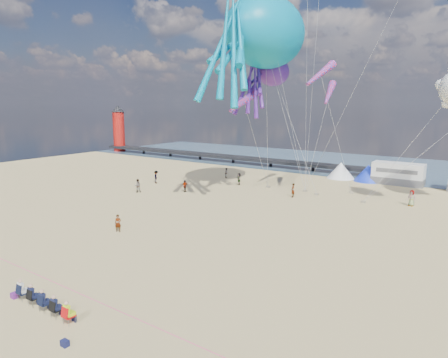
{
  "coord_description": "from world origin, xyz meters",
  "views": [
    {
      "loc": [
        17.52,
        -17.93,
        11.07
      ],
      "look_at": [
        0.65,
        6.0,
        5.48
      ],
      "focal_mm": 32.0,
      "sensor_mm": 36.0,
      "label": 1
    }
  ],
  "objects_px": {
    "sandbag_a": "(268,187)",
    "sandbag_e": "(305,191)",
    "beachgoer_7": "(227,173)",
    "kite_octopus_purple": "(273,71)",
    "beachgoer_3": "(185,186)",
    "sandbag_d": "(351,193)",
    "sandbag_b": "(317,194)",
    "beachgoer_2": "(156,177)",
    "kite_octopus_teal": "(266,32)",
    "lighthouse": "(119,132)",
    "cooler_navy": "(65,343)",
    "windsock_mid": "(320,74)",
    "tent_white": "(341,170)",
    "beachgoer_1": "(138,186)",
    "windsock_left": "(244,101)",
    "beachgoer_0": "(412,198)",
    "standing_person": "(118,223)",
    "beachgoer_5": "(293,190)",
    "tent_blue": "(368,173)",
    "sandbag_c": "(363,202)",
    "beachgoer_4": "(239,179)",
    "windsock_right": "(329,93)",
    "motorhome_0": "(398,174)",
    "cooler_purple": "(14,295)"
  },
  "relations": [
    {
      "from": "beachgoer_0",
      "to": "beachgoer_4",
      "type": "distance_m",
      "value": 21.72
    },
    {
      "from": "beachgoer_2",
      "to": "kite_octopus_teal",
      "type": "xyz_separation_m",
      "value": [
        16.27,
        1.43,
        17.91
      ]
    },
    {
      "from": "sandbag_a",
      "to": "beachgoer_5",
      "type": "bearing_deg",
      "value": -31.16
    },
    {
      "from": "beachgoer_1",
      "to": "kite_octopus_teal",
      "type": "relative_size",
      "value": 0.12
    },
    {
      "from": "beachgoer_0",
      "to": "kite_octopus_teal",
      "type": "height_order",
      "value": "kite_octopus_teal"
    },
    {
      "from": "tent_blue",
      "to": "beachgoer_3",
      "type": "bearing_deg",
      "value": -129.42
    },
    {
      "from": "beachgoer_0",
      "to": "beachgoer_1",
      "type": "distance_m",
      "value": 32.06
    },
    {
      "from": "sandbag_a",
      "to": "windsock_left",
      "type": "height_order",
      "value": "windsock_left"
    },
    {
      "from": "kite_octopus_purple",
      "to": "windsock_mid",
      "type": "xyz_separation_m",
      "value": [
        6.13,
        0.07,
        -0.53
      ]
    },
    {
      "from": "beachgoer_3",
      "to": "sandbag_d",
      "type": "xyz_separation_m",
      "value": [
        17.49,
        11.27,
        -0.64
      ]
    },
    {
      "from": "beachgoer_7",
      "to": "kite_octopus_purple",
      "type": "relative_size",
      "value": 0.15
    },
    {
      "from": "cooler_purple",
      "to": "beachgoer_3",
      "type": "distance_m",
      "value": 28.83
    },
    {
      "from": "lighthouse",
      "to": "windsock_left",
      "type": "xyz_separation_m",
      "value": [
        48.95,
        -23.17,
        6.77
      ]
    },
    {
      "from": "kite_octopus_purple",
      "to": "windsock_mid",
      "type": "relative_size",
      "value": 1.62
    },
    {
      "from": "windsock_left",
      "to": "windsock_mid",
      "type": "relative_size",
      "value": 1.01
    },
    {
      "from": "sandbag_a",
      "to": "sandbag_e",
      "type": "distance_m",
      "value": 5.04
    },
    {
      "from": "tent_blue",
      "to": "beachgoer_3",
      "type": "distance_m",
      "value": 26.59
    },
    {
      "from": "beachgoer_3",
      "to": "sandbag_b",
      "type": "height_order",
      "value": "beachgoer_3"
    },
    {
      "from": "lighthouse",
      "to": "cooler_navy",
      "type": "height_order",
      "value": "lighthouse"
    },
    {
      "from": "beachgoer_1",
      "to": "kite_octopus_teal",
      "type": "distance_m",
      "value": 23.86
    },
    {
      "from": "tent_white",
      "to": "beachgoer_2",
      "type": "xyz_separation_m",
      "value": [
        -19.83,
        -18.57,
        -0.32
      ]
    },
    {
      "from": "sandbag_b",
      "to": "windsock_mid",
      "type": "distance_m",
      "value": 14.25
    },
    {
      "from": "sandbag_c",
      "to": "windsock_left",
      "type": "xyz_separation_m",
      "value": [
        -12.28,
        -5.9,
        11.16
      ]
    },
    {
      "from": "beachgoer_5",
      "to": "beachgoer_1",
      "type": "bearing_deg",
      "value": -83.78
    },
    {
      "from": "windsock_mid",
      "to": "sandbag_d",
      "type": "bearing_deg",
      "value": 55.92
    },
    {
      "from": "beachgoer_0",
      "to": "beachgoer_3",
      "type": "xyz_separation_m",
      "value": [
        -24.78,
        -8.91,
        -0.14
      ]
    },
    {
      "from": "tent_white",
      "to": "beachgoer_5",
      "type": "height_order",
      "value": "tent_white"
    },
    {
      "from": "kite_octopus_purple",
      "to": "windsock_left",
      "type": "bearing_deg",
      "value": -106.98
    },
    {
      "from": "beachgoer_3",
      "to": "sandbag_a",
      "type": "height_order",
      "value": "beachgoer_3"
    },
    {
      "from": "kite_octopus_purple",
      "to": "windsock_left",
      "type": "distance_m",
      "value": 7.23
    },
    {
      "from": "beachgoer_7",
      "to": "lighthouse",
      "type": "bearing_deg",
      "value": 27.94
    },
    {
      "from": "standing_person",
      "to": "beachgoer_7",
      "type": "xyz_separation_m",
      "value": [
        -6.82,
        26.4,
        -0.02
      ]
    },
    {
      "from": "beachgoer_2",
      "to": "sandbag_d",
      "type": "relative_size",
      "value": 3.54
    },
    {
      "from": "kite_octopus_teal",
      "to": "windsock_left",
      "type": "relative_size",
      "value": 2.39
    },
    {
      "from": "sandbag_a",
      "to": "motorhome_0",
      "type": "bearing_deg",
      "value": 42.24
    },
    {
      "from": "beachgoer_0",
      "to": "beachgoer_5",
      "type": "bearing_deg",
      "value": -149.52
    },
    {
      "from": "windsock_right",
      "to": "sandbag_e",
      "type": "bearing_deg",
      "value": 141.37
    },
    {
      "from": "tent_white",
      "to": "kite_octopus_purple",
      "type": "height_order",
      "value": "kite_octopus_purple"
    },
    {
      "from": "beachgoer_0",
      "to": "beachgoer_2",
      "type": "bearing_deg",
      "value": -153.72
    },
    {
      "from": "lighthouse",
      "to": "beachgoer_5",
      "type": "distance_m",
      "value": 57.0
    },
    {
      "from": "beachgoer_1",
      "to": "beachgoer_3",
      "type": "xyz_separation_m",
      "value": [
        4.78,
        3.52,
        -0.09
      ]
    },
    {
      "from": "kite_octopus_teal",
      "to": "tent_blue",
      "type": "bearing_deg",
      "value": 55.24
    },
    {
      "from": "sandbag_c",
      "to": "beachgoer_0",
      "type": "bearing_deg",
      "value": 19.44
    },
    {
      "from": "beachgoer_0",
      "to": "kite_octopus_purple",
      "type": "distance_m",
      "value": 21.82
    },
    {
      "from": "standing_person",
      "to": "beachgoer_3",
      "type": "xyz_separation_m",
      "value": [
        -5.62,
        15.43,
        -0.02
      ]
    },
    {
      "from": "kite_octopus_purple",
      "to": "windsock_mid",
      "type": "bearing_deg",
      "value": -13.93
    },
    {
      "from": "beachgoer_2",
      "to": "kite_octopus_teal",
      "type": "distance_m",
      "value": 24.24
    },
    {
      "from": "beachgoer_2",
      "to": "beachgoer_4",
      "type": "bearing_deg",
      "value": -102.99
    },
    {
      "from": "kite_octopus_teal",
      "to": "windsock_right",
      "type": "bearing_deg",
      "value": 20.46
    },
    {
      "from": "standing_person",
      "to": "sandbag_b",
      "type": "xyz_separation_m",
      "value": [
        8.68,
        23.37,
        -0.66
      ]
    }
  ]
}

